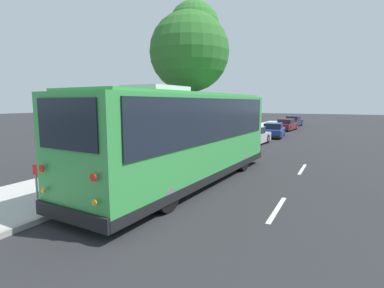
% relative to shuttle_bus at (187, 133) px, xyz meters
% --- Properties ---
extents(ground_plane, '(160.00, 160.00, 0.00)m').
position_rel_shuttle_bus_xyz_m(ground_plane, '(-0.59, 0.16, -1.96)').
color(ground_plane, '#28282B').
extents(sidewalk_slab, '(80.00, 3.73, 0.15)m').
position_rel_shuttle_bus_xyz_m(sidewalk_slab, '(-0.59, 3.55, -1.89)').
color(sidewalk_slab, '#B2AFA8').
rests_on(sidewalk_slab, ground).
extents(curb_strip, '(80.00, 0.14, 0.15)m').
position_rel_shuttle_bus_xyz_m(curb_strip, '(-0.59, 1.62, -1.89)').
color(curb_strip, '#9D9A94').
rests_on(curb_strip, ground).
extents(shuttle_bus, '(10.91, 3.18, 3.64)m').
position_rel_shuttle_bus_xyz_m(shuttle_bus, '(0.00, 0.00, 0.00)').
color(shuttle_bus, green).
rests_on(shuttle_bus, ground).
extents(parked_sedan_silver, '(4.37, 1.88, 1.32)m').
position_rel_shuttle_bus_xyz_m(parked_sedan_silver, '(11.74, 0.66, -1.35)').
color(parked_sedan_silver, '#A8AAAF').
rests_on(parked_sedan_silver, ground).
extents(parked_sedan_blue, '(4.48, 2.05, 1.28)m').
position_rel_shuttle_bus_xyz_m(parked_sedan_blue, '(17.43, 0.30, -1.37)').
color(parked_sedan_blue, navy).
rests_on(parked_sedan_blue, ground).
extents(parked_sedan_maroon, '(4.68, 2.04, 1.29)m').
position_rel_shuttle_bus_xyz_m(parked_sedan_maroon, '(24.90, 0.41, -1.36)').
color(parked_sedan_maroon, maroon).
rests_on(parked_sedan_maroon, ground).
extents(parked_sedan_navy, '(4.73, 2.00, 1.33)m').
position_rel_shuttle_bus_xyz_m(parked_sedan_navy, '(31.52, 0.60, -1.34)').
color(parked_sedan_navy, '#19234C').
rests_on(parked_sedan_navy, ground).
extents(street_tree, '(4.29, 4.29, 8.46)m').
position_rel_shuttle_bus_xyz_m(street_tree, '(4.85, 2.33, 4.12)').
color(street_tree, brown).
rests_on(street_tree, sidewalk_slab).
extents(sign_post_near, '(0.06, 0.22, 1.31)m').
position_rel_shuttle_bus_xyz_m(sign_post_near, '(-4.93, 2.00, -1.13)').
color(sign_post_near, gray).
rests_on(sign_post_near, sidewalk_slab).
extents(sign_post_far, '(0.06, 0.06, 1.25)m').
position_rel_shuttle_bus_xyz_m(sign_post_far, '(-3.18, 2.00, -1.19)').
color(sign_post_far, gray).
rests_on(sign_post_far, sidewalk_slab).
extents(fire_hydrant, '(0.22, 0.22, 0.81)m').
position_rel_shuttle_bus_xyz_m(fire_hydrant, '(7.00, 1.95, -1.41)').
color(fire_hydrant, red).
rests_on(fire_hydrant, sidewalk_slab).
extents(lane_stripe_mid, '(2.40, 0.14, 0.01)m').
position_rel_shuttle_bus_xyz_m(lane_stripe_mid, '(-1.38, -3.72, -1.96)').
color(lane_stripe_mid, silver).
rests_on(lane_stripe_mid, ground).
extents(lane_stripe_ahead, '(2.40, 0.14, 0.01)m').
position_rel_shuttle_bus_xyz_m(lane_stripe_ahead, '(4.62, -3.72, -1.96)').
color(lane_stripe_ahead, silver).
rests_on(lane_stripe_ahead, ground).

